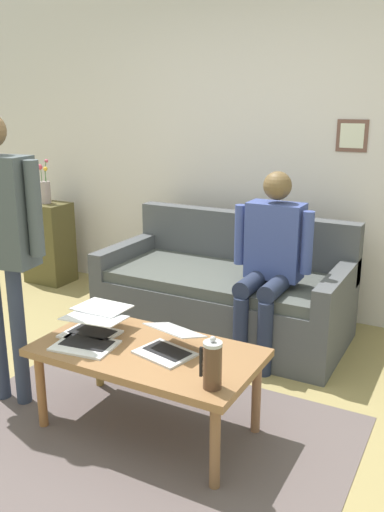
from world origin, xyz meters
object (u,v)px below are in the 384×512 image
Objects in this scene: laptop_left at (168,345)px; flower_vase at (45,190)px; french_press at (212,365)px; coffee_table at (147,358)px; laptop_center at (88,336)px; laptop_right at (95,324)px; side_shelf at (49,243)px; person_seated at (270,255)px; couch at (225,294)px.

flower_vase is (2.34, -1.65, 0.39)m from laptop_left.
french_press is at bearing 145.33° from flower_vase.
french_press is (-0.48, 0.19, 0.16)m from coffee_table.
laptop_right is at bearing -64.79° from laptop_center.
french_press is 3.30m from flower_vase.
side_shelf is (2.34, -1.66, -0.13)m from laptop_left.
coffee_table is 1.22m from person_seated.
laptop_center reaches higher than laptop_right.
flower_vase is (1.85, -1.63, 0.39)m from laptop_right.
laptop_center is 1.07× the size of laptop_right.
person_seated is (-0.55, -1.24, 0.21)m from laptop_center.
laptop_right is 0.44× the size of side_shelf.
laptop_center is 0.89× the size of flower_vase.
laptop_center is at bearing 115.21° from laptop_right.
laptop_right is at bearing 82.05° from couch.
laptop_left reaches higher than laptop_right.
flower_vase reaches higher than coffee_table.
french_press is (-0.78, 0.10, 0.07)m from laptop_center.
person_seated is at bearing -80.26° from french_press.
laptop_right is at bearing 60.98° from person_seated.
laptop_right is at bearing -15.41° from french_press.
couch is 7.23× the size of french_press.
flower_vase reaches higher than laptop_center.
person_seated is at bearing 152.18° from couch.
laptop_center is 1.47× the size of french_press.
laptop_left is 0.43× the size of side_shelf.
laptop_right is at bearing 138.59° from flower_vase.
coffee_table is 3.48× the size of laptop_left.
couch is 2.34× the size of side_shelf.
person_seated reaches higher than side_shelf.
flower_vase is (2.70, -1.87, 0.32)m from french_press.
laptop_left is 1.34× the size of french_press.
flower_vase is (2.22, -1.67, 0.49)m from coffee_table.
french_press is 3.29m from side_shelf.
couch is 1.37m from laptop_right.
laptop_left reaches higher than coffee_table.
laptop_left is 2.90m from flower_vase.
laptop_left is 0.91× the size of laptop_center.
laptop_center is 0.29× the size of person_seated.
coffee_table is 0.54m from french_press.
laptop_center is 0.15m from laptop_right.
side_shelf is at bearing -35.24° from laptop_left.
flower_vase is at bearing 75.28° from side_shelf.
laptop_center is 0.47× the size of side_shelf.
person_seated reaches higher than laptop_left.
coffee_table is 0.92× the size of person_seated.
french_press is at bearing 158.04° from coffee_table.
flower_vase is at bearing -42.70° from laptop_center.
couch is 2.15m from flower_vase.
coffee_table is 0.34m from laptop_center.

